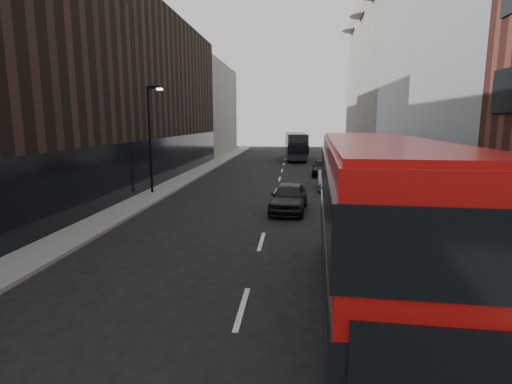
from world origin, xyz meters
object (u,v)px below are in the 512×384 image
(car_b, at_px, (328,180))
(grey_bus, at_px, (296,146))
(car_c, at_px, (323,168))
(red_bus, at_px, (376,220))
(street_lamp, at_px, (151,132))
(car_a, at_px, (289,197))

(car_b, bearing_deg, grey_bus, 97.80)
(grey_bus, height_order, car_c, grey_bus)
(grey_bus, bearing_deg, car_b, -87.11)
(car_b, bearing_deg, red_bus, -89.26)
(red_bus, height_order, car_b, red_bus)
(street_lamp, distance_m, car_c, 16.52)
(car_b, bearing_deg, car_a, -108.15)
(street_lamp, relative_size, grey_bus, 0.66)
(car_b, bearing_deg, car_c, 90.76)
(street_lamp, xyz_separation_m, car_b, (11.91, 3.16, -3.51))
(red_bus, xyz_separation_m, car_b, (0.34, 19.08, -1.81))
(car_a, distance_m, car_b, 7.89)
(car_a, bearing_deg, red_bus, -73.66)
(street_lamp, relative_size, car_a, 1.52)
(car_a, distance_m, car_c, 15.27)
(street_lamp, bearing_deg, red_bus, -53.96)
(red_bus, bearing_deg, street_lamp, 129.03)
(grey_bus, xyz_separation_m, car_b, (2.37, -22.32, -1.14))
(grey_bus, height_order, car_a, grey_bus)
(street_lamp, bearing_deg, car_a, -24.75)
(red_bus, height_order, car_c, red_bus)
(car_b, xyz_separation_m, car_c, (0.13, 7.59, 0.01))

